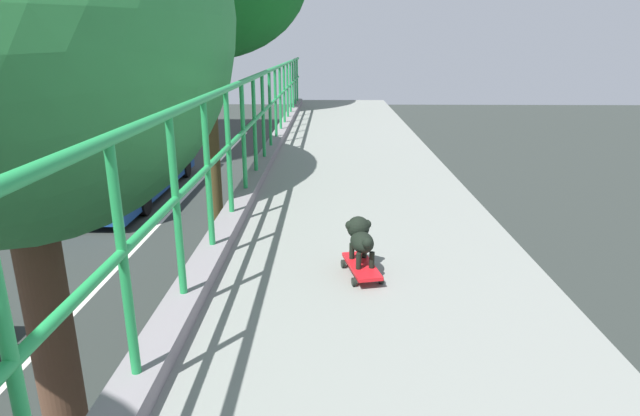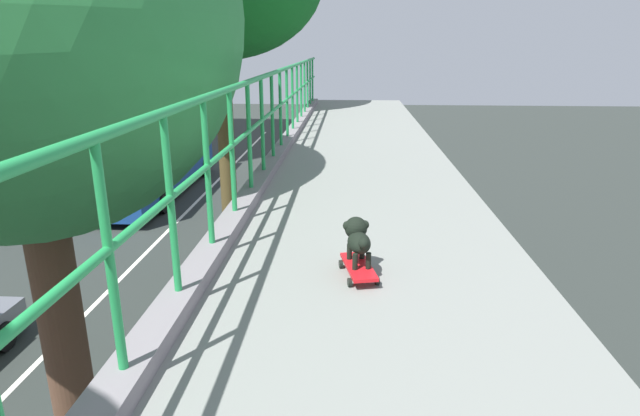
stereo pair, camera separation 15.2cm
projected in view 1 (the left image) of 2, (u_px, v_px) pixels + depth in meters
The scene contains 3 objects.
city_bus at pixel (138, 153), 23.14m from camera, with size 2.50×10.08×3.49m.
toy_skateboard at pixel (362, 267), 3.57m from camera, with size 0.28×0.49×0.08m.
small_dog at pixel (360, 236), 3.58m from camera, with size 0.21×0.37×0.30m.
Camera 1 is at (0.62, -0.42, 6.59)m, focal length 29.27 mm.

